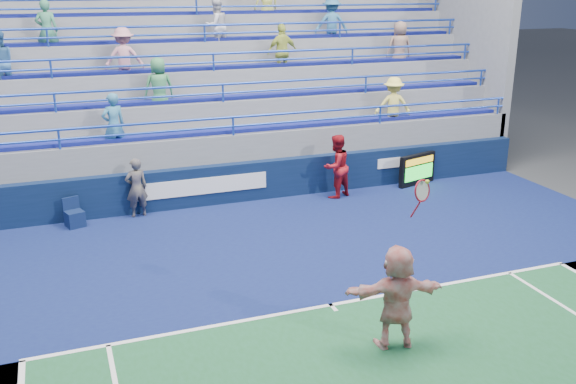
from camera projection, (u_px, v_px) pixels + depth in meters
name	position (u px, v px, depth m)	size (l,w,h in m)	color
ground	(331.00, 306.00, 12.15)	(120.00, 120.00, 0.00)	#333538
sponsor_wall	(237.00, 183.00, 17.77)	(18.00, 0.32, 1.10)	#091834
bleacher_stand	(204.00, 121.00, 20.83)	(18.00, 5.61, 6.13)	slate
serve_speed_board	(417.00, 170.00, 19.25)	(1.37, 0.54, 0.96)	black
judge_chair	(75.00, 218.00, 16.01)	(0.52, 0.53, 0.74)	#0D1B42
tennis_player	(397.00, 297.00, 10.56)	(1.75, 0.84, 2.90)	white
line_judge	(136.00, 188.00, 16.54)	(0.58, 0.38, 1.58)	#141537
ball_girl	(336.00, 166.00, 18.02)	(0.88, 0.69, 1.81)	#A1121B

